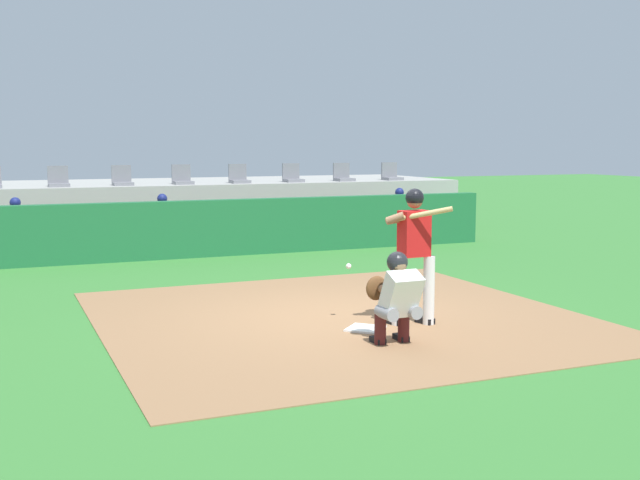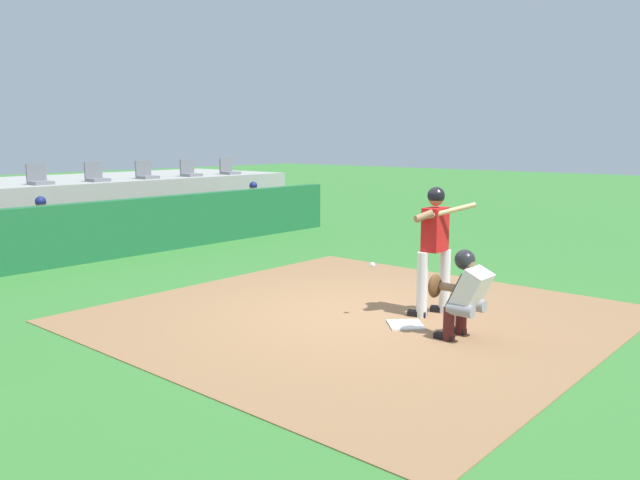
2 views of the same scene
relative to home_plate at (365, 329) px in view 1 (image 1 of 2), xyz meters
name	(u,v)px [view 1 (image 1 of 2)]	position (x,y,z in m)	size (l,w,h in m)	color
ground_plane	(340,318)	(0.00, 0.80, -0.02)	(80.00, 80.00, 0.00)	#387A33
dirt_infield	(340,317)	(0.00, 0.80, -0.02)	(6.40, 6.40, 0.01)	#936B47
home_plate	(365,329)	(0.00, 0.00, 0.00)	(0.44, 0.44, 0.02)	white
batter_at_plate	(413,248)	(0.69, 0.01, 1.01)	(0.73, 0.72, 1.80)	silver
catcher_crouched	(396,295)	(-0.01, -0.82, 0.58)	(0.49, 1.76, 1.13)	gray
dugout_wall	(214,228)	(0.00, 7.30, 0.58)	(13.00, 0.30, 1.20)	#1E6638
dugout_bench	(203,240)	(0.00, 8.30, 0.20)	(11.80, 0.44, 0.45)	olive
dugout_player_0	(17,228)	(-3.89, 8.14, 0.65)	(0.49, 0.70, 1.30)	#939399
dugout_player_1	(164,223)	(-0.89, 8.14, 0.65)	(0.49, 0.70, 1.30)	#939399
dugout_player_2	(402,213)	(5.00, 8.14, 0.65)	(0.49, 0.70, 1.30)	#939399
stands_platform	(170,208)	(0.00, 11.70, 0.68)	(15.00, 4.40, 1.40)	#9E9E99
stadium_seat_2	(59,181)	(-2.89, 10.18, 1.51)	(0.46, 0.46, 0.48)	slate
stadium_seat_3	(122,180)	(-1.44, 10.18, 1.51)	(0.46, 0.46, 0.48)	slate
stadium_seat_4	(182,179)	(0.00, 10.18, 1.51)	(0.46, 0.46, 0.48)	slate
stadium_seat_5	(239,178)	(1.44, 10.18, 1.51)	(0.46, 0.46, 0.48)	slate
stadium_seat_6	(292,177)	(2.89, 10.18, 1.51)	(0.46, 0.46, 0.48)	slate
stadium_seat_7	(343,176)	(4.33, 10.18, 1.51)	(0.46, 0.46, 0.48)	slate
stadium_seat_8	(391,175)	(5.78, 10.18, 1.51)	(0.46, 0.46, 0.48)	slate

